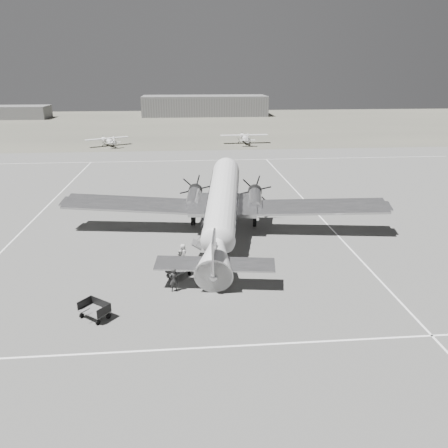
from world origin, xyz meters
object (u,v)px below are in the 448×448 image
at_px(hangar_main, 205,106).
at_px(ramp_agent, 181,259).
at_px(ground_crew, 174,280).
at_px(shed_secondary, 19,112).
at_px(passenger, 183,254).
at_px(dc3_airliner, 222,209).
at_px(light_plane_left, 108,142).
at_px(light_plane_right, 245,139).
at_px(baggage_cart_far, 95,310).
at_px(baggage_cart_near, 179,270).

height_order(hangar_main, ramp_agent, hangar_main).
xyz_separation_m(hangar_main, ground_crew, (-8.13, -127.13, -2.43)).
bearing_deg(ramp_agent, shed_secondary, 29.86).
height_order(shed_secondary, passenger, shed_secondary).
relative_size(dc3_airliner, light_plane_left, 3.44).
distance_m(hangar_main, light_plane_left, 67.33).
distance_m(light_plane_right, ground_crew, 65.94).
bearing_deg(dc3_airliner, hangar_main, 96.11).
height_order(dc3_airliner, ground_crew, dc3_airliner).
relative_size(baggage_cart_far, passenger, 1.17).
distance_m(baggage_cart_near, ramp_agent, 1.40).
distance_m(light_plane_right, baggage_cart_far, 70.15).
bearing_deg(baggage_cart_near, light_plane_left, 63.74).
relative_size(baggage_cart_near, baggage_cart_far, 0.95).
height_order(hangar_main, ground_crew, hangar_main).
distance_m(light_plane_left, passenger, 61.05).
height_order(dc3_airliner, light_plane_left, dc3_airliner).
xyz_separation_m(baggage_cart_near, ramp_agent, (0.19, 1.36, 0.29)).
relative_size(baggage_cart_near, ramp_agent, 1.13).
height_order(light_plane_right, ramp_agent, light_plane_right).
relative_size(baggage_cart_far, ramp_agent, 1.19).
relative_size(shed_secondary, ramp_agent, 11.13).
bearing_deg(baggage_cart_near, ramp_agent, 42.11).
xyz_separation_m(dc3_airliner, light_plane_right, (9.40, 54.93, -1.90)).
height_order(ground_crew, passenger, ground_crew).
distance_m(dc3_airliner, ground_crew, 10.68).
distance_m(hangar_main, passenger, 122.71).
relative_size(light_plane_right, baggage_cart_far, 5.33).
bearing_deg(baggage_cart_far, hangar_main, 122.48).
xyz_separation_m(hangar_main, baggage_cart_near, (-7.82, -124.91, -2.79)).
bearing_deg(baggage_cart_near, baggage_cart_far, -173.64).
distance_m(ramp_agent, passenger, 1.10).
height_order(light_plane_left, ramp_agent, light_plane_left).
xyz_separation_m(baggage_cart_far, passenger, (5.50, 7.83, 0.28)).
bearing_deg(light_plane_left, dc3_airliner, -100.06).
relative_size(shed_secondary, light_plane_left, 1.99).
height_order(hangar_main, baggage_cart_far, hangar_main).
bearing_deg(hangar_main, ramp_agent, -93.53).
bearing_deg(hangar_main, ground_crew, -93.66).
bearing_deg(shed_secondary, ramp_agent, -66.16).
bearing_deg(light_plane_right, ground_crew, -103.83).
bearing_deg(ground_crew, baggage_cart_far, 9.56).
bearing_deg(baggage_cart_far, light_plane_right, 112.92).
relative_size(shed_secondary, dc3_airliner, 0.58).
distance_m(shed_secondary, ramp_agent, 129.61).
height_order(hangar_main, light_plane_left, hangar_main).
height_order(light_plane_left, baggage_cart_far, light_plane_left).
xyz_separation_m(baggage_cart_near, baggage_cart_far, (-5.16, -5.38, 0.03)).
bearing_deg(ramp_agent, light_plane_left, 20.09).
distance_m(hangar_main, dc3_airliner, 117.61).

